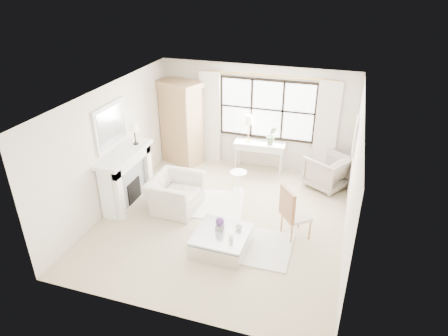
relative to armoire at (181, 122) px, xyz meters
The scene contains 32 objects.
floor 3.23m from the armoire, 50.79° to the right, with size 5.50×5.50×0.00m, color #C5B692.
ceiling 3.40m from the armoire, 50.79° to the right, with size 5.50×5.50×0.00m, color white.
wall_back 1.96m from the armoire, 12.19° to the left, with size 5.00×5.00×0.00m, color beige.
wall_front 5.44m from the armoire, 69.45° to the right, with size 5.00×5.00×0.00m, color white.
wall_left 2.42m from the armoire, 104.23° to the right, with size 5.50×5.50×0.00m, color silver.
wall_right 4.99m from the armoire, 27.94° to the right, with size 5.50×5.50×0.00m, color beige.
window_pane 2.29m from the armoire, 10.07° to the left, with size 2.40×0.02×1.50m, color white.
window_frame 2.29m from the armoire, ahead, with size 2.50×0.04×1.50m, color black, non-canonical shape.
curtain_rod 2.60m from the armoire, ahead, with size 0.04×0.04×3.30m, color #B4903E.
curtain_left 0.78m from the armoire, 23.81° to the left, with size 0.55×0.10×2.47m, color white.
curtain_right 3.72m from the armoire, ahead, with size 0.55×0.10×2.47m, color beige.
fireplace 2.42m from the armoire, 98.91° to the right, with size 0.58×1.66×1.26m.
mirror_frame 2.50m from the armoire, 103.53° to the right, with size 0.05×1.15×0.95m, color white.
mirror_glass 2.50m from the armoire, 102.84° to the right, with size 0.02×1.00×0.80m, color #B6BAC2.
art_frame 4.44m from the armoire, ahead, with size 0.04×0.62×0.82m, color silver.
art_canvas 4.42m from the armoire, ahead, with size 0.01×0.52×0.72m, color beige.
mantel_lamp 1.97m from the armoire, 98.80° to the right, with size 0.22×0.22×0.51m.
armoire is the anchor object (origin of this frame).
console_table 2.25m from the armoire, ahead, with size 1.32×0.52×0.80m.
console_lamp 1.82m from the armoire, ahead, with size 0.28×0.28×0.69m.
orchid_plant 2.43m from the armoire, ahead, with size 0.27×0.22×0.49m, color #5A774F.
side_table 2.33m from the armoire, 29.77° to the right, with size 0.40×0.40×0.51m.
rug_left 2.59m from the armoire, 54.52° to the right, with size 1.71×1.21×0.03m, color white.
rug_right 4.24m from the armoire, 48.63° to the right, with size 1.57×1.18×0.03m, color silver.
club_armchair 2.49m from the armoire, 71.01° to the right, with size 1.14×1.00×0.74m, color beige.
wingback_chair 3.95m from the armoire, ahead, with size 0.88×0.90×0.82m, color #A4998B.
french_chair 4.32m from the armoire, 35.57° to the right, with size 0.68×0.68×1.08m.
coffee_table 4.09m from the armoire, 56.46° to the right, with size 1.02×1.02×0.38m.
planter_box 3.94m from the armoire, 56.50° to the right, with size 0.15×0.15×0.11m, color gray.
planter_flowers 3.92m from the armoire, 56.50° to the right, with size 0.16×0.16×0.16m, color #592F76.
pillar_candle 4.32m from the armoire, 55.08° to the right, with size 0.08×0.08×0.12m, color silver.
coffee_vase 4.04m from the armoire, 51.45° to the right, with size 0.13×0.13×0.14m, color silver.
Camera 1 is at (2.19, -6.77, 4.88)m, focal length 32.00 mm.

